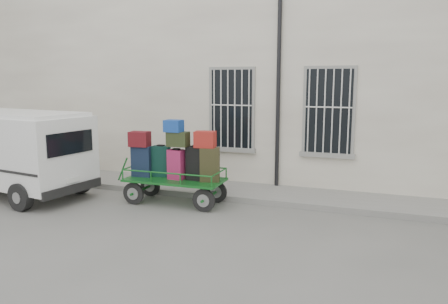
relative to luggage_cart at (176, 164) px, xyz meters
name	(u,v)px	position (x,y,z in m)	size (l,w,h in m)	color
ground	(205,217)	(1.10, -0.79, -1.02)	(80.00, 80.00, 0.00)	#61625D
building	(268,82)	(1.10, 4.71, 1.98)	(24.00, 5.15, 6.00)	#BEB3A2
sidewalk	(236,191)	(1.10, 1.41, -0.94)	(24.00, 1.70, 0.15)	gray
luggage_cart	(176,164)	(0.00, 0.00, 0.00)	(2.88, 1.14, 2.11)	black
van	(12,148)	(-4.47, -0.74, 0.27)	(4.67, 2.52, 2.24)	white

